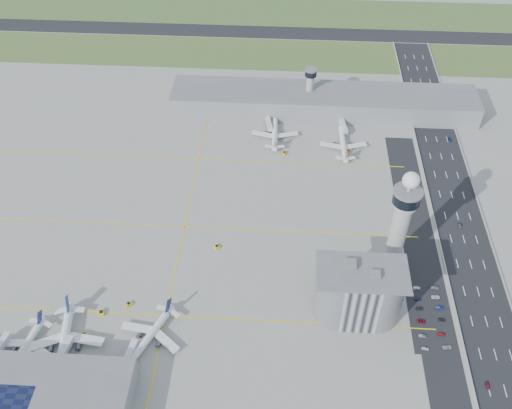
# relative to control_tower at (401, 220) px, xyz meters

# --- Properties ---
(ground) EXTENTS (1000.00, 1000.00, 0.00)m
(ground) POSITION_rel_control_tower_xyz_m (-72.00, -8.00, -35.04)
(ground) COLOR #9F9C94
(grass_strip_0) EXTENTS (480.00, 50.00, 0.08)m
(grass_strip_0) POSITION_rel_control_tower_xyz_m (-92.00, 217.00, -35.00)
(grass_strip_0) COLOR #4B6730
(grass_strip_0) RESTS_ON ground
(grass_strip_1) EXTENTS (480.00, 60.00, 0.08)m
(grass_strip_1) POSITION_rel_control_tower_xyz_m (-92.00, 292.00, -35.00)
(grass_strip_1) COLOR #42612E
(grass_strip_1) RESTS_ON ground
(runway) EXTENTS (480.00, 22.00, 0.10)m
(runway) POSITION_rel_control_tower_xyz_m (-92.00, 254.00, -34.98)
(runway) COLOR black
(runway) RESTS_ON ground
(highway) EXTENTS (28.00, 500.00, 0.10)m
(highway) POSITION_rel_control_tower_xyz_m (43.00, -8.00, -34.99)
(highway) COLOR black
(highway) RESTS_ON ground
(barrier_left) EXTENTS (0.60, 500.00, 1.20)m
(barrier_left) POSITION_rel_control_tower_xyz_m (29.00, -8.00, -34.44)
(barrier_left) COLOR #9E9E99
(barrier_left) RESTS_ON ground
(barrier_right) EXTENTS (0.60, 500.00, 1.20)m
(barrier_right) POSITION_rel_control_tower_xyz_m (57.00, -8.00, -34.44)
(barrier_right) COLOR #9E9E99
(barrier_right) RESTS_ON ground
(landside_road) EXTENTS (18.00, 260.00, 0.08)m
(landside_road) POSITION_rel_control_tower_xyz_m (18.00, -18.00, -35.00)
(landside_road) COLOR black
(landside_road) RESTS_ON ground
(parking_lot) EXTENTS (20.00, 44.00, 0.10)m
(parking_lot) POSITION_rel_control_tower_xyz_m (16.00, -30.00, -34.99)
(parking_lot) COLOR black
(parking_lot) RESTS_ON ground
(taxiway_line_h_0) EXTENTS (260.00, 0.60, 0.01)m
(taxiway_line_h_0) POSITION_rel_control_tower_xyz_m (-112.00, -38.00, -35.04)
(taxiway_line_h_0) COLOR yellow
(taxiway_line_h_0) RESTS_ON ground
(taxiway_line_h_1) EXTENTS (260.00, 0.60, 0.01)m
(taxiway_line_h_1) POSITION_rel_control_tower_xyz_m (-112.00, 22.00, -35.04)
(taxiway_line_h_1) COLOR yellow
(taxiway_line_h_1) RESTS_ON ground
(taxiway_line_h_2) EXTENTS (260.00, 0.60, 0.01)m
(taxiway_line_h_2) POSITION_rel_control_tower_xyz_m (-112.00, 82.00, -35.04)
(taxiway_line_h_2) COLOR yellow
(taxiway_line_h_2) RESTS_ON ground
(taxiway_line_v) EXTENTS (0.60, 260.00, 0.01)m
(taxiway_line_v) POSITION_rel_control_tower_xyz_m (-112.00, 22.00, -35.04)
(taxiway_line_v) COLOR yellow
(taxiway_line_v) RESTS_ON ground
(control_tower) EXTENTS (14.00, 14.00, 64.50)m
(control_tower) POSITION_rel_control_tower_xyz_m (0.00, 0.00, 0.00)
(control_tower) COLOR #ADAAA5
(control_tower) RESTS_ON ground
(secondary_tower) EXTENTS (8.60, 8.60, 31.90)m
(secondary_tower) POSITION_rel_control_tower_xyz_m (-42.00, 142.00, -16.24)
(secondary_tower) COLOR #ADAAA5
(secondary_tower) RESTS_ON ground
(admin_building) EXTENTS (42.00, 24.00, 33.50)m
(admin_building) POSITION_rel_control_tower_xyz_m (-20.01, -30.00, -19.74)
(admin_building) COLOR #B2B2B7
(admin_building) RESTS_ON ground
(terminal_pier) EXTENTS (210.00, 32.00, 15.80)m
(terminal_pier) POSITION_rel_control_tower_xyz_m (-32.00, 140.00, -27.14)
(terminal_pier) COLOR gray
(terminal_pier) RESTS_ON ground
(near_terminal) EXTENTS (84.00, 42.00, 13.00)m
(near_terminal) POSITION_rel_control_tower_xyz_m (-160.07, -90.02, -28.62)
(near_terminal) COLOR gray
(near_terminal) RESTS_ON ground
(airplane_near_a) EXTENTS (36.43, 40.38, 9.74)m
(airplane_near_a) POSITION_rel_control_tower_xyz_m (-173.24, -61.85, -30.17)
(airplane_near_a) COLOR white
(airplane_near_a) RESTS_ON ground
(airplane_near_b) EXTENTS (43.19, 48.59, 12.13)m
(airplane_near_b) POSITION_rel_control_tower_xyz_m (-155.42, -58.42, -28.97)
(airplane_near_b) COLOR white
(airplane_near_b) RESTS_ON ground
(airplane_near_c) EXTENTS (44.00, 46.88, 10.44)m
(airplane_near_c) POSITION_rel_control_tower_xyz_m (-116.86, -51.81, -29.82)
(airplane_near_c) COLOR white
(airplane_near_c) RESTS_ON ground
(airplane_far_a) EXTENTS (32.22, 37.62, 10.32)m
(airplane_far_a) POSITION_rel_control_tower_xyz_m (-64.40, 109.31, -29.88)
(airplane_far_a) COLOR white
(airplane_far_a) RESTS_ON ground
(airplane_far_b) EXTENTS (32.20, 37.44, 10.17)m
(airplane_far_b) POSITION_rel_control_tower_xyz_m (-19.61, 100.17, -29.95)
(airplane_far_b) COLOR white
(airplane_far_b) RESTS_ON ground
(jet_bridge_near_1) EXTENTS (5.39, 14.31, 5.70)m
(jet_bridge_near_1) POSITION_rel_control_tower_xyz_m (-155.00, -69.00, -32.19)
(jet_bridge_near_1) COLOR silver
(jet_bridge_near_1) RESTS_ON ground
(jet_bridge_near_2) EXTENTS (5.39, 14.31, 5.70)m
(jet_bridge_near_2) POSITION_rel_control_tower_xyz_m (-125.00, -69.00, -32.19)
(jet_bridge_near_2) COLOR silver
(jet_bridge_near_2) RESTS_ON ground
(jet_bridge_far_0) EXTENTS (5.39, 14.31, 5.70)m
(jet_bridge_far_0) POSITION_rel_control_tower_xyz_m (-70.00, 124.00, -32.19)
(jet_bridge_far_0) COLOR silver
(jet_bridge_far_0) RESTS_ON ground
(jet_bridge_far_1) EXTENTS (5.39, 14.31, 5.70)m
(jet_bridge_far_1) POSITION_rel_control_tower_xyz_m (-20.00, 124.00, -32.19)
(jet_bridge_far_1) COLOR silver
(jet_bridge_far_1) RESTS_ON ground
(tug_0) EXTENTS (3.37, 3.11, 1.61)m
(tug_0) POSITION_rel_control_tower_xyz_m (-148.53, -51.39, -34.23)
(tug_0) COLOR yellow
(tug_0) RESTS_ON ground
(tug_1) EXTENTS (3.75, 3.58, 1.80)m
(tug_1) POSITION_rel_control_tower_xyz_m (-131.36, -32.87, -34.14)
(tug_1) COLOR gold
(tug_1) RESTS_ON ground
(tug_2) EXTENTS (3.39, 4.12, 2.06)m
(tug_2) POSITION_rel_control_tower_xyz_m (-143.55, -38.79, -34.01)
(tug_2) COLOR yellow
(tug_2) RESTS_ON ground
(tug_3) EXTENTS (3.48, 3.73, 1.79)m
(tug_3) POSITION_rel_control_tower_xyz_m (-92.12, 7.50, -34.15)
(tug_3) COLOR #FCAE00
(tug_3) RESTS_ON ground
(tug_4) EXTENTS (3.39, 3.31, 1.64)m
(tug_4) POSITION_rel_control_tower_xyz_m (-57.54, 90.61, -34.22)
(tug_4) COLOR orange
(tug_4) RESTS_ON ground
(tug_5) EXTENTS (2.23, 2.96, 1.58)m
(tug_5) POSITION_rel_control_tower_xyz_m (-14.84, 97.50, -34.25)
(tug_5) COLOR gold
(tug_5) RESTS_ON ground
(car_lot_0) EXTENTS (3.64, 1.90, 1.18)m
(car_lot_0) POSITION_rel_control_tower_xyz_m (11.09, -49.10, -34.45)
(car_lot_0) COLOR white
(car_lot_0) RESTS_ON ground
(car_lot_1) EXTENTS (3.62, 1.30, 1.19)m
(car_lot_1) POSITION_rel_control_tower_xyz_m (10.89, -42.33, -34.45)
(car_lot_1) COLOR slate
(car_lot_1) RESTS_ON ground
(car_lot_2) EXTENTS (4.22, 2.30, 1.12)m
(car_lot_2) POSITION_rel_control_tower_xyz_m (11.62, -33.97, -34.48)
(car_lot_2) COLOR maroon
(car_lot_2) RESTS_ON ground
(car_lot_3) EXTENTS (3.78, 1.58, 1.09)m
(car_lot_3) POSITION_rel_control_tower_xyz_m (11.75, -26.53, -34.50)
(car_lot_3) COLOR #29282F
(car_lot_3) RESTS_ON ground
(car_lot_4) EXTENTS (3.54, 1.85, 1.15)m
(car_lot_4) POSITION_rel_control_tower_xyz_m (11.86, -20.97, -34.47)
(car_lot_4) COLOR navy
(car_lot_4) RESTS_ON ground
(car_lot_5) EXTENTS (3.63, 1.39, 1.18)m
(car_lot_5) POSITION_rel_control_tower_xyz_m (12.15, -13.93, -34.45)
(car_lot_5) COLOR silver
(car_lot_5) RESTS_ON ground
(car_lot_6) EXTENTS (4.68, 2.65, 1.23)m
(car_lot_6) POSITION_rel_control_tower_xyz_m (21.44, -47.85, -34.43)
(car_lot_6) COLOR #AAAAAA
(car_lot_6) RESTS_ON ground
(car_lot_7) EXTENTS (3.94, 1.84, 1.11)m
(car_lot_7) POSITION_rel_control_tower_xyz_m (20.07, -40.79, -34.48)
(car_lot_7) COLOR #AF1926
(car_lot_7) RESTS_ON ground
(car_lot_8) EXTENTS (3.62, 1.78, 1.19)m
(car_lot_8) POSITION_rel_control_tower_xyz_m (21.61, -32.55, -34.45)
(car_lot_8) COLOR #252429
(car_lot_8) RESTS_ON ground
(car_lot_9) EXTENTS (4.08, 1.83, 1.30)m
(car_lot_9) POSITION_rel_control_tower_xyz_m (21.63, -25.58, -34.39)
(car_lot_9) COLOR navy
(car_lot_9) RESTS_ON ground
(car_lot_10) EXTENTS (4.36, 2.17, 1.19)m
(car_lot_10) POSITION_rel_control_tower_xyz_m (20.84, -19.14, -34.45)
(car_lot_10) COLOR white
(car_lot_10) RESTS_ON ground
(car_lot_11) EXTENTS (4.53, 2.10, 1.28)m
(car_lot_11) POSITION_rel_control_tower_xyz_m (21.36, -13.20, -34.40)
(car_lot_11) COLOR gray
(car_lot_11) RESTS_ON ground
(car_hw_0) EXTENTS (1.62, 3.67, 1.23)m
(car_hw_0) POSITION_rel_control_tower_xyz_m (35.54, -66.19, -34.43)
(car_hw_0) COLOR maroon
(car_hw_0) RESTS_ON ground
(car_hw_1) EXTENTS (1.52, 3.90, 1.27)m
(car_hw_1) POSITION_rel_control_tower_xyz_m (42.56, 31.77, -34.41)
(car_hw_1) COLOR #222327
(car_hw_1) RESTS_ON ground
(car_hw_2) EXTENTS (2.30, 4.68, 1.28)m
(car_hw_2) POSITION_rel_control_tower_xyz_m (51.17, 111.43, -34.40)
(car_hw_2) COLOR navy
(car_hw_2) RESTS_ON ground
(car_hw_4) EXTENTS (1.80, 3.53, 1.15)m
(car_hw_4) POSITION_rel_control_tower_xyz_m (36.46, 173.02, -34.47)
(car_hw_4) COLOR #909DA7
(car_hw_4) RESTS_ON ground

